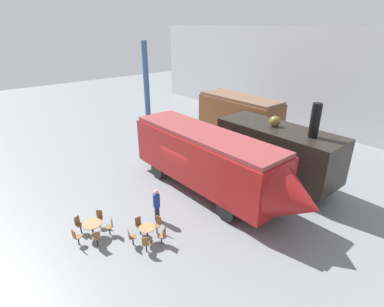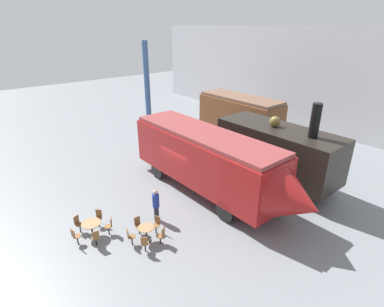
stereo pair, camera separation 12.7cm
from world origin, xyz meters
name	(u,v)px [view 1 (the left image)]	position (x,y,z in m)	size (l,w,h in m)	color
ground_plane	(187,185)	(0.00, 0.00, 0.00)	(80.00, 80.00, 0.00)	gray
backdrop_wall	(324,82)	(0.00, 15.47, 4.50)	(44.00, 0.15, 9.00)	silver
passenger_coach_wooden	(239,115)	(-3.30, 8.40, 2.17)	(7.17, 2.62, 3.72)	brown
steam_locomotive	(277,149)	(3.16, 4.50, 2.18)	(7.50, 2.76, 5.37)	black
streamlined_locomotive	(215,161)	(1.94, 0.42, 2.15)	(11.95, 2.75, 3.64)	maroon
cafe_table_near	(92,226)	(0.97, -6.41, 0.58)	(0.87, 0.87, 0.73)	black
cafe_table_mid	(147,231)	(2.88, -4.67, 0.56)	(0.73, 0.73, 0.76)	black
cafe_chair_0	(99,217)	(0.41, -5.83, 0.51)	(0.40, 0.40, 0.87)	black
cafe_chair_1	(79,223)	(0.25, -6.76, 0.51)	(0.40, 0.38, 0.87)	black
cafe_chair_2	(76,236)	(1.08, -7.21, 0.51)	(0.36, 0.37, 0.87)	black
cafe_chair_3	(97,238)	(1.77, -6.56, 0.51)	(0.38, 0.36, 0.87)	black
cafe_chair_4	(110,225)	(1.35, -5.70, 0.51)	(0.39, 0.40, 0.87)	black
cafe_chair_5	(158,224)	(2.67, -3.96, 0.51)	(0.37, 0.39, 0.87)	black
cafe_chair_6	(139,224)	(2.15, -4.65, 0.51)	(0.36, 0.36, 0.87)	black
cafe_chair_7	(131,236)	(2.64, -5.36, 0.51)	(0.37, 0.39, 0.87)	black
cafe_chair_8	(146,243)	(3.47, -5.11, 0.51)	(0.40, 0.40, 0.87)	black
cafe_chair_9	(163,235)	(3.49, -4.25, 0.51)	(0.40, 0.40, 0.87)	black
visitor_person	(157,204)	(1.84, -3.42, 0.95)	(0.34, 0.34, 1.74)	#262633
support_pillar	(147,93)	(-8.00, 2.50, 4.00)	(0.44, 0.44, 8.00)	#386093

